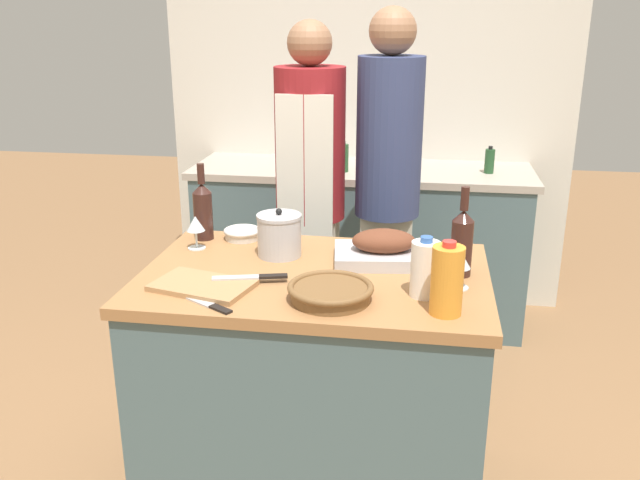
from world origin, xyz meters
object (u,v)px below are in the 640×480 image
at_px(cutting_board, 203,285).
at_px(condiment_bottle_short, 490,161).
at_px(mixing_bowl, 242,233).
at_px(knife_chef, 253,277).
at_px(wine_bottle_green, 462,241).
at_px(wine_glass_right, 460,261).
at_px(stock_pot, 279,235).
at_px(person_cook_aproned, 310,190).
at_px(juice_jug, 447,280).
at_px(wicker_basket, 331,291).
at_px(knife_paring, 208,304).
at_px(person_cook_guest, 388,183).
at_px(condiment_bottle_tall, 406,153).
at_px(wine_glass_left, 196,225).
at_px(wine_bottle_dark, 203,210).
at_px(condiment_bottle_extra, 343,158).
at_px(milk_jug, 425,269).
at_px(roasting_pan, 383,250).

height_order(cutting_board, condiment_bottle_short, condiment_bottle_short).
bearing_deg(mixing_bowl, knife_chef, -70.50).
bearing_deg(wine_bottle_green, wine_glass_right, -94.02).
xyz_separation_m(stock_pot, person_cook_aproned, (-0.01, 0.75, -0.02)).
xyz_separation_m(knife_chef, condiment_bottle_short, (0.90, 1.75, 0.06)).
bearing_deg(juice_jug, wicker_basket, 173.23).
distance_m(wine_glass_right, knife_paring, 0.82).
bearing_deg(wine_bottle_green, person_cook_guest, 109.70).
bearing_deg(mixing_bowl, person_cook_aproned, 73.09).
height_order(knife_paring, condiment_bottle_tall, condiment_bottle_tall).
height_order(stock_pot, wine_glass_left, stock_pot).
xyz_separation_m(stock_pot, wine_bottle_green, (0.66, -0.10, 0.04)).
bearing_deg(wine_bottle_dark, condiment_bottle_short, 47.49).
height_order(wine_glass_left, condiment_bottle_extra, condiment_bottle_extra).
relative_size(wine_glass_right, condiment_bottle_short, 0.86).
bearing_deg(condiment_bottle_extra, cutting_board, -98.23).
bearing_deg(wine_glass_left, milk_jug, -20.35).
bearing_deg(knife_chef, milk_jug, -1.80).
bearing_deg(wicker_basket, milk_jug, 15.99).
relative_size(cutting_board, knife_paring, 1.82).
bearing_deg(wicker_basket, roasting_pan, 69.35).
relative_size(roasting_pan, person_cook_guest, 0.21).
bearing_deg(milk_jug, stock_pot, 151.14).
relative_size(juice_jug, person_cook_guest, 0.13).
xyz_separation_m(stock_pot, knife_paring, (-0.12, -0.48, -0.08)).
bearing_deg(wicker_basket, wine_bottle_green, 34.70).
bearing_deg(knife_paring, wine_bottle_green, 26.12).
xyz_separation_m(condiment_bottle_short, person_cook_aproned, (-0.88, -0.72, -0.02)).
distance_m(roasting_pan, stock_pot, 0.39).
relative_size(cutting_board, wine_glass_right, 2.75).
relative_size(mixing_bowl, condiment_bottle_extra, 0.86).
bearing_deg(person_cook_aproned, wicker_basket, -77.48).
height_order(stock_pot, mixing_bowl, stock_pot).
xyz_separation_m(cutting_board, person_cook_guest, (0.54, 1.11, 0.10)).
relative_size(juice_jug, milk_jug, 1.16).
bearing_deg(knife_chef, condiment_bottle_extra, 86.64).
height_order(stock_pot, knife_paring, stock_pot).
relative_size(wine_bottle_green, knife_paring, 1.60).
height_order(wicker_basket, wine_bottle_green, wine_bottle_green).
bearing_deg(wine_bottle_dark, milk_jug, -26.66).
bearing_deg(condiment_bottle_extra, wine_bottle_green, -68.04).
distance_m(wicker_basket, wine_bottle_dark, 0.79).
bearing_deg(person_cook_aproned, condiment_bottle_tall, 64.04).
xyz_separation_m(roasting_pan, knife_chef, (-0.42, -0.27, -0.03)).
bearing_deg(roasting_pan, wicker_basket, -110.65).
relative_size(cutting_board, wine_glass_left, 2.75).
relative_size(mixing_bowl, juice_jug, 0.64).
bearing_deg(wine_glass_right, condiment_bottle_tall, 97.65).
bearing_deg(person_cook_guest, wicker_basket, -97.77).
relative_size(wine_glass_right, knife_paring, 0.66).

